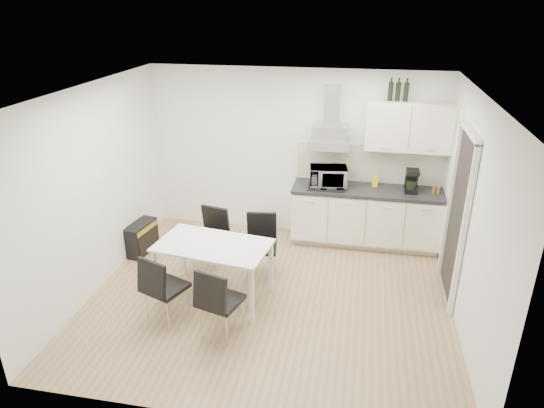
# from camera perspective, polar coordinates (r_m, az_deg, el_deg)

# --- Properties ---
(ground) EXTENTS (4.50, 4.50, 0.00)m
(ground) POSITION_cam_1_polar(r_m,az_deg,el_deg) (6.32, -0.23, -10.84)
(ground) COLOR tan
(ground) RESTS_ON ground
(wall_back) EXTENTS (4.50, 0.10, 2.60)m
(wall_back) POSITION_cam_1_polar(r_m,az_deg,el_deg) (7.55, 2.67, 5.94)
(wall_back) COLOR white
(wall_back) RESTS_ON ground
(wall_front) EXTENTS (4.50, 0.10, 2.60)m
(wall_front) POSITION_cam_1_polar(r_m,az_deg,el_deg) (3.99, -5.86, -11.14)
(wall_front) COLOR white
(wall_front) RESTS_ON ground
(wall_left) EXTENTS (0.10, 4.00, 2.60)m
(wall_left) POSITION_cam_1_polar(r_m,az_deg,el_deg) (6.48, -20.18, 1.52)
(wall_left) COLOR white
(wall_left) RESTS_ON ground
(wall_right) EXTENTS (0.10, 4.00, 2.60)m
(wall_right) POSITION_cam_1_polar(r_m,az_deg,el_deg) (5.74, 22.37, -1.60)
(wall_right) COLOR white
(wall_right) RESTS_ON ground
(ceiling) EXTENTS (4.50, 4.50, 0.00)m
(ceiling) POSITION_cam_1_polar(r_m,az_deg,el_deg) (5.32, -0.28, 13.04)
(ceiling) COLOR white
(ceiling) RESTS_ON wall_back
(doorway) EXTENTS (0.08, 1.04, 2.10)m
(doorway) POSITION_cam_1_polar(r_m,az_deg,el_deg) (6.33, 20.83, -1.58)
(doorway) COLOR white
(doorway) RESTS_ON ground
(kitchenette) EXTENTS (2.22, 0.64, 2.52)m
(kitchenette) POSITION_cam_1_polar(r_m,az_deg,el_deg) (7.39, 11.42, 1.24)
(kitchenette) COLOR beige
(kitchenette) RESTS_ON ground
(dining_table) EXTENTS (1.47, 0.97, 0.75)m
(dining_table) POSITION_cam_1_polar(r_m,az_deg,el_deg) (6.03, -6.94, -5.42)
(dining_table) COLOR white
(dining_table) RESTS_ON ground
(chair_far_left) EXTENTS (0.54, 0.58, 0.88)m
(chair_far_left) POSITION_cam_1_polar(r_m,az_deg,el_deg) (6.75, -7.37, -4.31)
(chair_far_left) COLOR black
(chair_far_left) RESTS_ON ground
(chair_far_right) EXTENTS (0.50, 0.56, 0.88)m
(chair_far_right) POSITION_cam_1_polar(r_m,az_deg,el_deg) (6.52, -1.32, -5.15)
(chair_far_right) COLOR black
(chair_far_right) RESTS_ON ground
(chair_near_left) EXTENTS (0.59, 0.63, 0.88)m
(chair_near_left) POSITION_cam_1_polar(r_m,az_deg,el_deg) (5.81, -12.36, -9.64)
(chair_near_left) COLOR black
(chair_near_left) RESTS_ON ground
(chair_near_right) EXTENTS (0.56, 0.60, 0.88)m
(chair_near_right) POSITION_cam_1_polar(r_m,az_deg,el_deg) (5.49, -6.03, -11.34)
(chair_near_right) COLOR black
(chair_near_right) RESTS_ON ground
(guitar_amp) EXTENTS (0.33, 0.59, 0.47)m
(guitar_amp) POSITION_cam_1_polar(r_m,az_deg,el_deg) (7.49, -15.12, -3.84)
(guitar_amp) COLOR black
(guitar_amp) RESTS_ON ground
(floor_speaker) EXTENTS (0.19, 0.18, 0.27)m
(floor_speaker) POSITION_cam_1_polar(r_m,az_deg,el_deg) (7.94, -0.45, -2.14)
(floor_speaker) COLOR black
(floor_speaker) RESTS_ON ground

